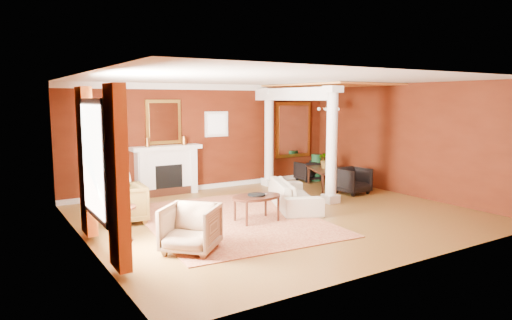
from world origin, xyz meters
TOP-DOWN VIEW (x-y plane):
  - ground at (0.00, 0.00)m, footprint 8.00×8.00m
  - room_shell at (0.00, 0.00)m, footprint 8.04×7.04m
  - fireplace at (-1.30, 3.32)m, footprint 1.85×0.42m
  - overmantel_mirror at (-1.30, 3.45)m, footprint 0.95×0.07m
  - flank_window_left at (-2.85, 3.46)m, footprint 0.70×0.07m
  - flank_window_right at (0.25, 3.46)m, footprint 0.70×0.07m
  - left_window at (-3.89, -0.60)m, footprint 0.21×2.55m
  - column_front at (1.70, 0.30)m, footprint 0.36×0.36m
  - column_back at (1.70, 3.00)m, footprint 0.36×0.36m
  - header_beam at (1.70, 1.90)m, footprint 0.30×3.20m
  - amber_ceiling at (2.85, 1.75)m, footprint 2.30×3.40m
  - dining_mirror at (2.90, 3.45)m, footprint 1.30×0.07m
  - chandelier at (2.90, 1.80)m, footprint 0.60×0.62m
  - crown_trim at (0.00, 3.46)m, footprint 8.00×0.08m
  - base_trim at (0.00, 3.46)m, footprint 8.00×0.08m
  - rug at (-1.13, 0.19)m, footprint 3.70×4.72m
  - sofa at (0.65, 0.37)m, footprint 1.42×2.20m
  - armchair_leopard at (-3.07, 1.13)m, footprint 0.85×0.90m
  - armchair_stripe at (-2.63, -1.22)m, footprint 1.14×1.14m
  - coffee_table at (-0.73, -0.21)m, footprint 1.07×1.07m
  - coffee_book at (-0.69, -0.21)m, footprint 0.16×0.10m
  - side_table at (-3.44, -0.06)m, footprint 0.53×0.53m
  - dining_table at (2.90, 1.78)m, footprint 1.09×1.62m
  - dining_chair_near at (2.92, 0.82)m, footprint 0.80×0.76m
  - dining_chair_far at (3.12, 2.98)m, footprint 0.66×0.62m
  - green_urn at (3.33, 2.83)m, footprint 0.35×0.35m
  - potted_plant at (2.88, 1.84)m, footprint 0.65×0.68m

SIDE VIEW (x-z plane):
  - ground at x=0.00m, z-range 0.00..0.00m
  - rug at x=-1.13m, z-range 0.00..0.02m
  - base_trim at x=0.00m, z-range 0.00..0.12m
  - green_urn at x=3.33m, z-range -0.09..0.74m
  - dining_chair_far at x=3.12m, z-range 0.00..0.66m
  - dining_chair_near at x=2.92m, z-range 0.00..0.77m
  - sofa at x=0.65m, z-range 0.00..0.83m
  - dining_table at x=2.90m, z-range 0.00..0.85m
  - armchair_stripe at x=-2.63m, z-range 0.00..0.86m
  - armchair_leopard at x=-3.07m, z-range 0.00..0.87m
  - coffee_table at x=-0.73m, z-range 0.22..0.76m
  - fireplace at x=-1.30m, z-range 0.00..1.29m
  - coffee_book at x=-0.69m, z-range 0.54..0.78m
  - side_table at x=-3.44m, z-range 0.21..1.54m
  - potted_plant at x=2.88m, z-range 0.85..1.28m
  - left_window at x=-3.89m, z-range 0.12..2.72m
  - column_front at x=1.70m, z-range 0.03..2.83m
  - column_back at x=1.70m, z-range 0.03..2.83m
  - dining_mirror at x=2.90m, z-range 0.70..2.40m
  - flank_window_left at x=-2.85m, z-range 1.45..2.15m
  - flank_window_right at x=0.25m, z-range 1.45..2.15m
  - overmantel_mirror at x=-1.30m, z-range 1.33..2.47m
  - room_shell at x=0.00m, z-range 0.56..3.48m
  - chandelier at x=2.90m, z-range 1.87..2.62m
  - header_beam at x=1.70m, z-range 2.46..2.78m
  - crown_trim at x=0.00m, z-range 2.74..2.90m
  - amber_ceiling at x=2.85m, z-range 2.85..2.89m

